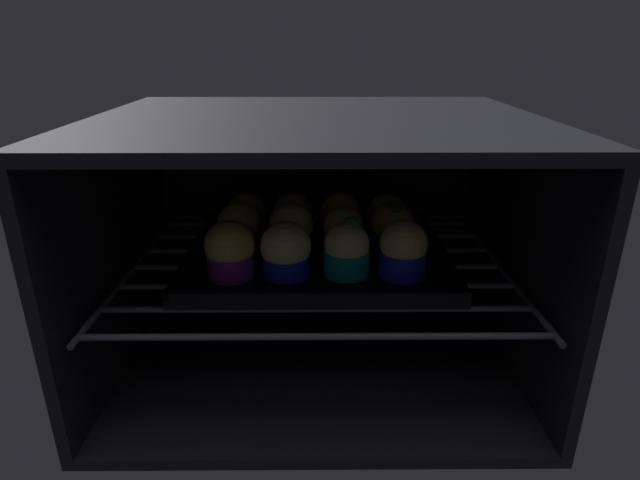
{
  "coord_description": "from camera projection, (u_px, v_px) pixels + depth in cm",
  "views": [
    {
      "loc": [
        -0.44,
        -46.84,
        44.98
      ],
      "look_at": [
        0.0,
        23.5,
        17.28
      ],
      "focal_mm": 28.77,
      "sensor_mm": 36.0,
      "label": 1
    }
  ],
  "objects": [
    {
      "name": "muffin_row1_col2",
      "position": [
        346.0,
        232.0,
        0.75
      ],
      "size": [
        6.21,
        6.21,
        7.65
      ],
      "color": "#1928B7",
      "rests_on": "baking_tray"
    },
    {
      "name": "muffin_row2_col1",
      "position": [
        296.0,
        216.0,
        0.82
      ],
      "size": [
        6.24,
        6.24,
        7.07
      ],
      "color": "#1928B7",
      "rests_on": "baking_tray"
    },
    {
      "name": "oven_cavity",
      "position": [
        320.0,
        235.0,
        0.78
      ],
      "size": [
        59.0,
        47.0,
        37.0
      ],
      "color": "black",
      "rests_on": "ground"
    },
    {
      "name": "muffin_row1_col1",
      "position": [
        294.0,
        230.0,
        0.75
      ],
      "size": [
        6.64,
        6.64,
        7.66
      ],
      "color": "#7A238C",
      "rests_on": "baking_tray"
    },
    {
      "name": "muffin_row0_col2",
      "position": [
        350.0,
        250.0,
        0.68
      ],
      "size": [
        6.21,
        6.21,
        7.96
      ],
      "color": "#0C8C84",
      "rests_on": "baking_tray"
    },
    {
      "name": "oven_rack",
      "position": [
        320.0,
        267.0,
        0.76
      ],
      "size": [
        54.8,
        42.0,
        0.8
      ],
      "color": "#51515B",
      "rests_on": "oven_cavity"
    },
    {
      "name": "muffin_row0_col0",
      "position": [
        233.0,
        251.0,
        0.68
      ],
      "size": [
        6.67,
        6.67,
        7.73
      ],
      "color": "#7A238C",
      "rests_on": "baking_tray"
    },
    {
      "name": "muffin_row2_col0",
      "position": [
        250.0,
        217.0,
        0.82
      ],
      "size": [
        6.21,
        6.21,
        7.18
      ],
      "color": "silver",
      "rests_on": "baking_tray"
    },
    {
      "name": "muffin_row0_col1",
      "position": [
        289.0,
        251.0,
        0.68
      ],
      "size": [
        6.8,
        6.8,
        7.54
      ],
      "color": "#1928B7",
      "rests_on": "baking_tray"
    },
    {
      "name": "baking_tray",
      "position": [
        320.0,
        256.0,
        0.77
      ],
      "size": [
        37.64,
        30.1,
        2.2
      ],
      "color": "black",
      "rests_on": "oven_rack"
    },
    {
      "name": "muffin_row1_col0",
      "position": [
        242.0,
        230.0,
        0.75
      ],
      "size": [
        6.21,
        6.21,
        7.76
      ],
      "color": "red",
      "rests_on": "baking_tray"
    },
    {
      "name": "muffin_row2_col3",
      "position": [
        389.0,
        217.0,
        0.82
      ],
      "size": [
        6.21,
        6.21,
        6.95
      ],
      "color": "red",
      "rests_on": "baking_tray"
    },
    {
      "name": "muffin_row2_col2",
      "position": [
        343.0,
        216.0,
        0.82
      ],
      "size": [
        6.43,
        6.43,
        7.17
      ],
      "color": "#1928B7",
      "rests_on": "baking_tray"
    },
    {
      "name": "muffin_row0_col3",
      "position": [
        407.0,
        250.0,
        0.68
      ],
      "size": [
        6.33,
        6.33,
        7.81
      ],
      "color": "#1928B7",
      "rests_on": "baking_tray"
    },
    {
      "name": "muffin_row1_col3",
      "position": [
        395.0,
        229.0,
        0.75
      ],
      "size": [
        6.29,
        6.29,
        7.94
      ],
      "color": "#0C8C84",
      "rests_on": "baking_tray"
    }
  ]
}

